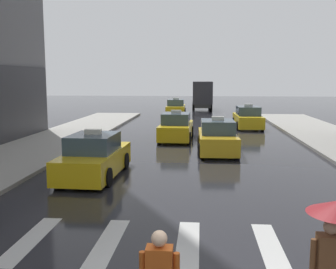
{
  "coord_description": "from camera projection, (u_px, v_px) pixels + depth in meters",
  "views": [
    {
      "loc": [
        0.25,
        -5.29,
        3.64
      ],
      "look_at": [
        -0.86,
        8.0,
        1.76
      ],
      "focal_mm": 42.17,
      "sensor_mm": 36.0,
      "label": 1
    }
  ],
  "objects": [
    {
      "name": "crosswalk_markings",
      "position": [
        188.0,
        245.0,
        8.71
      ],
      "size": [
        11.3,
        2.8,
        0.01
      ],
      "color": "silver",
      "rests_on": "ground"
    },
    {
      "name": "taxi_fourth",
      "position": [
        248.0,
        118.0,
        29.43
      ],
      "size": [
        2.0,
        4.57,
        1.8
      ],
      "color": "yellow",
      "rests_on": "ground"
    },
    {
      "name": "taxi_lead",
      "position": [
        94.0,
        158.0,
        14.74
      ],
      "size": [
        2.04,
        4.59,
        1.8
      ],
      "color": "yellow",
      "rests_on": "ground"
    },
    {
      "name": "box_truck",
      "position": [
        202.0,
        94.0,
        46.62
      ],
      "size": [
        2.38,
        7.58,
        3.35
      ],
      "color": "#2D2D2D",
      "rests_on": "ground"
    },
    {
      "name": "taxi_fifth",
      "position": [
        176.0,
        108.0,
        39.7
      ],
      "size": [
        2.0,
        4.57,
        1.8
      ],
      "color": "yellow",
      "rests_on": "ground"
    },
    {
      "name": "taxi_third",
      "position": [
        176.0,
        128.0,
        23.78
      ],
      "size": [
        2.02,
        4.58,
        1.8
      ],
      "color": "yellow",
      "rests_on": "ground"
    },
    {
      "name": "taxi_second",
      "position": [
        217.0,
        138.0,
        19.69
      ],
      "size": [
        2.01,
        4.58,
        1.8
      ],
      "color": "gold",
      "rests_on": "ground"
    }
  ]
}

